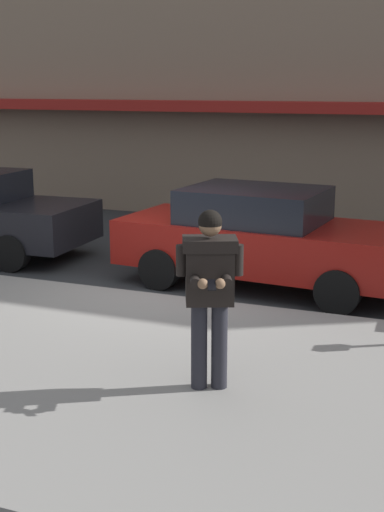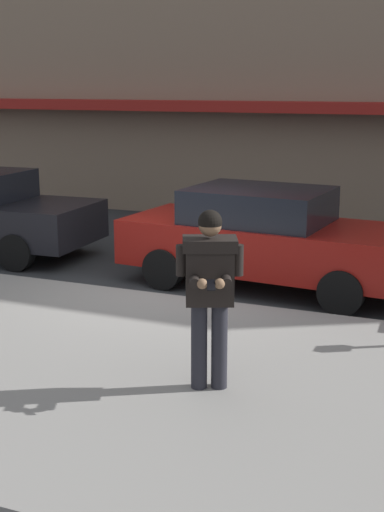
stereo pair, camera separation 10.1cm
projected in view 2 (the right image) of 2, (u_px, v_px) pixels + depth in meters
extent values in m
plane|color=#2B2D30|center=(164.00, 298.00, 10.55)|extent=(80.00, 80.00, 0.00)
cube|color=gray|center=(137.00, 375.00, 7.60)|extent=(32.00, 5.30, 0.14)
cube|color=silver|center=(229.00, 305.00, 10.22)|extent=(28.00, 0.12, 0.01)
cube|color=maroon|center=(328.00, 108.00, 15.08)|extent=(26.60, 0.70, 0.24)
cylinder|color=black|center=(67.00, 233.00, 13.60)|extent=(0.65, 0.25, 0.64)
cylinder|color=black|center=(16.00, 252.00, 12.04)|extent=(0.65, 0.25, 0.64)
cube|color=maroon|center=(269.00, 245.00, 11.01)|extent=(4.63, 2.17, 0.70)
cube|color=black|center=(259.00, 205.00, 10.94)|extent=(2.19, 1.80, 0.52)
cylinder|color=black|center=(371.00, 265.00, 11.21)|extent=(0.66, 0.27, 0.64)
cylinder|color=black|center=(341.00, 292.00, 9.73)|extent=(0.66, 0.27, 0.64)
cylinder|color=black|center=(211.00, 247.00, 12.45)|extent=(0.66, 0.27, 0.64)
cylinder|color=black|center=(163.00, 269.00, 10.97)|extent=(0.66, 0.27, 0.64)
cylinder|color=#23232B|center=(219.00, 346.00, 7.03)|extent=(0.16, 0.16, 0.88)
cylinder|color=#23232B|center=(199.00, 346.00, 7.03)|extent=(0.16, 0.16, 0.88)
cube|color=black|center=(210.00, 271.00, 6.85)|extent=(0.54, 0.46, 0.64)
cube|color=black|center=(210.00, 244.00, 6.78)|extent=(0.61, 0.52, 0.12)
cylinder|color=black|center=(238.00, 260.00, 6.83)|extent=(0.11, 0.11, 0.30)
cylinder|color=black|center=(226.00, 280.00, 6.70)|extent=(0.21, 0.31, 0.10)
sphere|color=#8C6647|center=(220.00, 284.00, 6.57)|extent=(0.10, 0.10, 0.10)
cylinder|color=black|center=(182.00, 260.00, 6.82)|extent=(0.11, 0.11, 0.30)
cylinder|color=black|center=(195.00, 280.00, 6.70)|extent=(0.21, 0.31, 0.10)
sphere|color=#8C6647|center=(202.00, 284.00, 6.56)|extent=(0.10, 0.10, 0.10)
cube|color=black|center=(211.00, 285.00, 6.53)|extent=(0.13, 0.16, 0.07)
sphere|color=#8C6647|center=(210.00, 225.00, 6.71)|extent=(0.22, 0.22, 0.22)
sphere|color=black|center=(210.00, 222.00, 6.70)|extent=(0.23, 0.23, 0.23)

